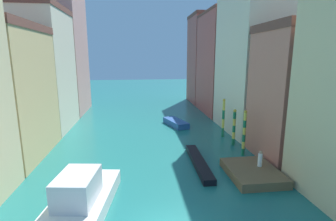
{
  "coord_description": "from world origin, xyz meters",
  "views": [
    {
      "loc": [
        -1.24,
        -12.77,
        9.79
      ],
      "look_at": [
        3.6,
        26.37,
        1.5
      ],
      "focal_mm": 27.22,
      "sensor_mm": 36.0,
      "label": 1
    }
  ],
  "objects_px": {
    "waterfront_dock": "(253,172)",
    "vaporetto_white": "(79,202)",
    "person_on_dock": "(260,159)",
    "mooring_pole_0": "(244,133)",
    "mooring_pole_1": "(234,127)",
    "gondola_black": "(199,162)",
    "motorboat_0": "(176,123)",
    "mooring_pole_2": "(223,118)"
  },
  "relations": [
    {
      "from": "motorboat_0",
      "to": "gondola_black",
      "type": "bearing_deg",
      "value": -90.0
    },
    {
      "from": "mooring_pole_1",
      "to": "vaporetto_white",
      "type": "bearing_deg",
      "value": -141.73
    },
    {
      "from": "person_on_dock",
      "to": "mooring_pole_1",
      "type": "height_order",
      "value": "mooring_pole_1"
    },
    {
      "from": "person_on_dock",
      "to": "gondola_black",
      "type": "distance_m",
      "value": 5.39
    },
    {
      "from": "person_on_dock",
      "to": "mooring_pole_0",
      "type": "distance_m",
      "value": 4.34
    },
    {
      "from": "gondola_black",
      "to": "mooring_pole_2",
      "type": "bearing_deg",
      "value": 57.94
    },
    {
      "from": "mooring_pole_0",
      "to": "motorboat_0",
      "type": "bearing_deg",
      "value": 112.24
    },
    {
      "from": "person_on_dock",
      "to": "mooring_pole_2",
      "type": "height_order",
      "value": "mooring_pole_2"
    },
    {
      "from": "motorboat_0",
      "to": "mooring_pole_2",
      "type": "bearing_deg",
      "value": -49.65
    },
    {
      "from": "mooring_pole_0",
      "to": "gondola_black",
      "type": "relative_size",
      "value": 0.58
    },
    {
      "from": "waterfront_dock",
      "to": "person_on_dock",
      "type": "distance_m",
      "value": 1.3
    },
    {
      "from": "waterfront_dock",
      "to": "mooring_pole_1",
      "type": "relative_size",
      "value": 1.23
    },
    {
      "from": "person_on_dock",
      "to": "gondola_black",
      "type": "relative_size",
      "value": 0.17
    },
    {
      "from": "mooring_pole_2",
      "to": "person_on_dock",
      "type": "bearing_deg",
      "value": -92.02
    },
    {
      "from": "mooring_pole_1",
      "to": "mooring_pole_2",
      "type": "bearing_deg",
      "value": 92.55
    },
    {
      "from": "mooring_pole_1",
      "to": "vaporetto_white",
      "type": "relative_size",
      "value": 0.44
    },
    {
      "from": "waterfront_dock",
      "to": "mooring_pole_1",
      "type": "distance_m",
      "value": 7.96
    },
    {
      "from": "mooring_pole_1",
      "to": "motorboat_0",
      "type": "bearing_deg",
      "value": 119.55
    },
    {
      "from": "waterfront_dock",
      "to": "mooring_pole_2",
      "type": "relative_size",
      "value": 1.06
    },
    {
      "from": "mooring_pole_0",
      "to": "mooring_pole_1",
      "type": "height_order",
      "value": "mooring_pole_0"
    },
    {
      "from": "mooring_pole_2",
      "to": "mooring_pole_0",
      "type": "bearing_deg",
      "value": -90.29
    },
    {
      "from": "vaporetto_white",
      "to": "gondola_black",
      "type": "height_order",
      "value": "vaporetto_white"
    },
    {
      "from": "mooring_pole_1",
      "to": "gondola_black",
      "type": "distance_m",
      "value": 7.33
    },
    {
      "from": "waterfront_dock",
      "to": "person_on_dock",
      "type": "bearing_deg",
      "value": 25.23
    },
    {
      "from": "person_on_dock",
      "to": "motorboat_0",
      "type": "bearing_deg",
      "value": 105.85
    },
    {
      "from": "waterfront_dock",
      "to": "vaporetto_white",
      "type": "xyz_separation_m",
      "value": [
        -13.21,
        -3.77,
        0.56
      ]
    },
    {
      "from": "mooring_pole_1",
      "to": "gondola_black",
      "type": "height_order",
      "value": "mooring_pole_1"
    },
    {
      "from": "vaporetto_white",
      "to": "motorboat_0",
      "type": "xyz_separation_m",
      "value": [
        9.31,
        20.56,
        -0.5
      ]
    },
    {
      "from": "person_on_dock",
      "to": "mooring_pole_0",
      "type": "relative_size",
      "value": 0.3
    },
    {
      "from": "mooring_pole_0",
      "to": "vaporetto_white",
      "type": "bearing_deg",
      "value": -149.83
    },
    {
      "from": "mooring_pole_1",
      "to": "motorboat_0",
      "type": "height_order",
      "value": "mooring_pole_1"
    },
    {
      "from": "gondola_black",
      "to": "motorboat_0",
      "type": "bearing_deg",
      "value": 90.0
    },
    {
      "from": "waterfront_dock",
      "to": "person_on_dock",
      "type": "relative_size",
      "value": 3.68
    },
    {
      "from": "waterfront_dock",
      "to": "mooring_pole_0",
      "type": "height_order",
      "value": "mooring_pole_0"
    },
    {
      "from": "motorboat_0",
      "to": "vaporetto_white",
      "type": "bearing_deg",
      "value": -114.35
    },
    {
      "from": "waterfront_dock",
      "to": "vaporetto_white",
      "type": "relative_size",
      "value": 0.54
    },
    {
      "from": "mooring_pole_2",
      "to": "vaporetto_white",
      "type": "xyz_separation_m",
      "value": [
        -14.34,
        -14.63,
        -1.55
      ]
    },
    {
      "from": "waterfront_dock",
      "to": "vaporetto_white",
      "type": "height_order",
      "value": "vaporetto_white"
    },
    {
      "from": "mooring_pole_2",
      "to": "vaporetto_white",
      "type": "height_order",
      "value": "mooring_pole_2"
    },
    {
      "from": "mooring_pole_1",
      "to": "person_on_dock",
      "type": "bearing_deg",
      "value": -94.02
    },
    {
      "from": "mooring_pole_0",
      "to": "gondola_black",
      "type": "bearing_deg",
      "value": -160.94
    },
    {
      "from": "mooring_pole_0",
      "to": "mooring_pole_1",
      "type": "relative_size",
      "value": 1.13
    }
  ]
}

